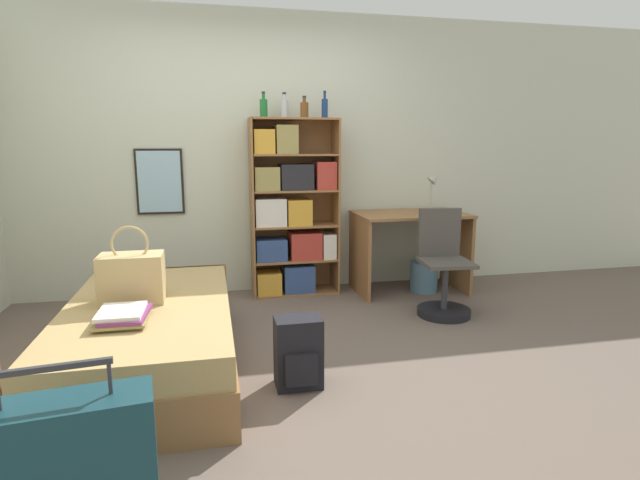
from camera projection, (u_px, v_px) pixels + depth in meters
The scene contains 16 objects.
ground_plane at pixel (274, 358), 3.30m from camera, with size 14.00×14.00×0.00m, color #66564C.
wall_back at pixel (249, 155), 4.68m from camera, with size 10.00×0.09×2.60m.
bed at pixel (151, 336), 3.12m from camera, with size 1.00×1.87×0.44m.
handbag at pixel (132, 277), 3.06m from camera, with size 0.38×0.24×0.48m.
book_stack_on_bed at pixel (124, 316), 2.72m from camera, with size 0.28×0.35×0.07m.
suitcase at pixel (65, 477), 1.69m from camera, with size 0.62×0.28×0.69m.
bookcase at pixel (291, 213), 4.64m from camera, with size 0.80×0.33×1.63m.
bottle_green at pixel (264, 108), 4.44m from camera, with size 0.07×0.07×0.23m.
bottle_brown at pixel (284, 108), 4.50m from camera, with size 0.07×0.07×0.23m.
bottle_clear at pixel (304, 109), 4.45m from camera, with size 0.07×0.07×0.19m.
bottle_blue at pixel (325, 108), 4.52m from camera, with size 0.06×0.06×0.24m.
desk at pixel (410, 238), 4.77m from camera, with size 1.04×0.66×0.76m.
desk_lamp at pixel (434, 184), 4.79m from camera, with size 0.16×0.11×0.40m.
desk_chair at pixel (443, 281), 4.14m from camera, with size 0.44×0.44×0.87m.
backpack at pixel (298, 353), 2.89m from camera, with size 0.27×0.22×0.42m.
waste_bin at pixel (424, 277), 4.80m from camera, with size 0.26×0.26×0.29m.
Camera 1 is at (-0.36, -3.10, 1.38)m, focal length 28.00 mm.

